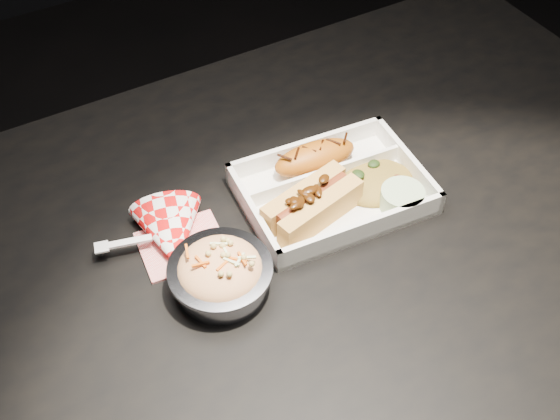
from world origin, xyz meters
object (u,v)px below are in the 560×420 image
(hotdog, at_px, (312,203))
(napkin_fork, at_px, (171,236))
(foil_coleslaw_cup, at_px, (220,273))
(food_tray, at_px, (332,192))
(dining_table, at_px, (320,261))
(fried_pastry, at_px, (315,157))

(hotdog, bearing_deg, napkin_fork, 150.94)
(hotdog, relative_size, foil_coleslaw_cup, 1.12)
(foil_coleslaw_cup, xyz_separation_m, napkin_fork, (-0.03, 0.10, -0.01))
(food_tray, xyz_separation_m, foil_coleslaw_cup, (-0.20, -0.07, 0.02))
(dining_table, relative_size, food_tray, 4.54)
(food_tray, distance_m, napkin_fork, 0.23)
(hotdog, distance_m, foil_coleslaw_cup, 0.16)
(food_tray, xyz_separation_m, hotdog, (-0.05, -0.02, 0.02))
(food_tray, distance_m, fried_pastry, 0.06)
(foil_coleslaw_cup, distance_m, napkin_fork, 0.10)
(hotdog, height_order, napkin_fork, napkin_fork)
(hotdog, xyz_separation_m, foil_coleslaw_cup, (-0.16, -0.04, -0.00))
(food_tray, relative_size, napkin_fork, 1.58)
(fried_pastry, height_order, napkin_fork, napkin_fork)
(foil_coleslaw_cup, bearing_deg, napkin_fork, 104.75)
(food_tray, bearing_deg, napkin_fork, 177.32)
(dining_table, relative_size, foil_coleslaw_cup, 9.20)
(food_tray, bearing_deg, hotdog, -149.23)
(dining_table, xyz_separation_m, fried_pastry, (0.04, 0.09, 0.12))
(fried_pastry, xyz_separation_m, napkin_fork, (-0.23, -0.02, -0.01))
(food_tray, bearing_deg, dining_table, -132.39)
(dining_table, bearing_deg, foil_coleslaw_cup, -168.73)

